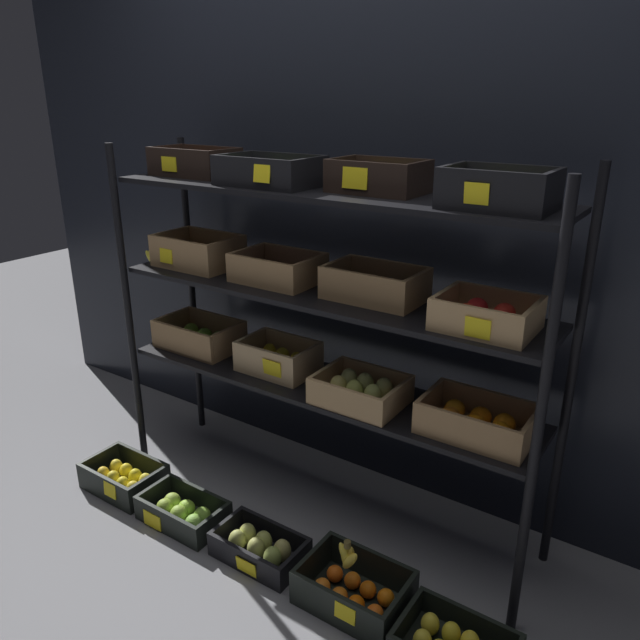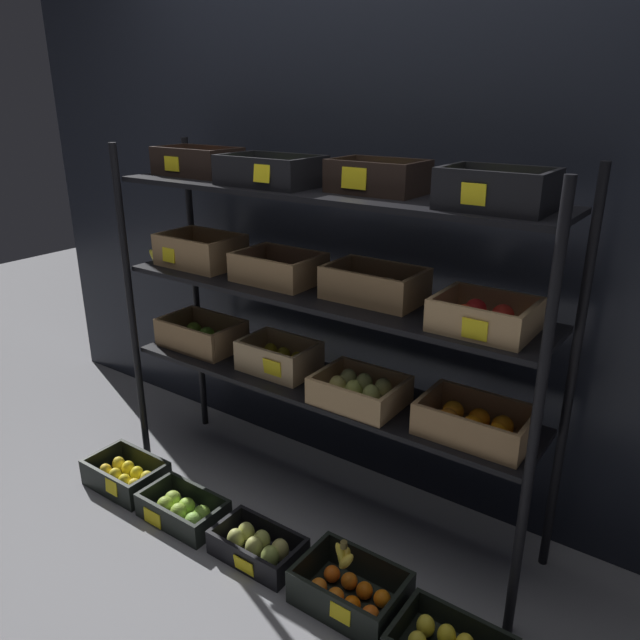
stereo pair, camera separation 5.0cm
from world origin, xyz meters
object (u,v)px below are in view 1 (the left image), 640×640
crate_ground_pear (260,547)px  banana_bunch_loose (348,557)px  display_rack (317,291)px  crate_ground_lemon (124,478)px  crate_ground_tangerine (354,591)px  crate_ground_apple_green (183,512)px

crate_ground_pear → banana_bunch_loose: size_ratio=3.04×
display_rack → crate_ground_pear: (0.01, -0.41, -0.91)m
crate_ground_lemon → banana_bunch_loose: (1.16, 0.01, 0.13)m
display_rack → banana_bunch_loose: size_ratio=16.71×
crate_ground_lemon → crate_ground_tangerine: size_ratio=0.95×
display_rack → crate_ground_pear: size_ratio=5.50×
crate_ground_apple_green → banana_bunch_loose: (0.78, 0.03, 0.14)m
display_rack → crate_ground_apple_green: 1.08m
crate_ground_lemon → crate_ground_pear: 0.78m
crate_ground_lemon → banana_bunch_loose: banana_bunch_loose is taller
crate_ground_lemon → crate_ground_tangerine: (1.19, 0.01, -0.00)m
crate_ground_lemon → crate_ground_apple_green: bearing=-2.3°
crate_ground_lemon → crate_ground_tangerine: crate_ground_tangerine is taller
crate_ground_apple_green → crate_ground_lemon: bearing=177.7°
display_rack → banana_bunch_loose: (0.39, -0.39, -0.78)m
display_rack → crate_ground_apple_green: bearing=-132.6°
crate_ground_apple_green → crate_ground_tangerine: (0.81, 0.03, 0.00)m
crate_ground_apple_green → crate_ground_tangerine: bearing=1.9°
display_rack → crate_ground_lemon: size_ratio=5.51×
display_rack → crate_ground_pear: display_rack is taller
display_rack → crate_ground_lemon: 1.26m
crate_ground_apple_green → banana_bunch_loose: size_ratio=3.14×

